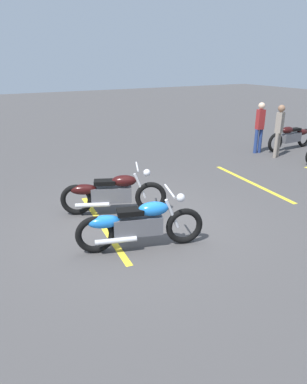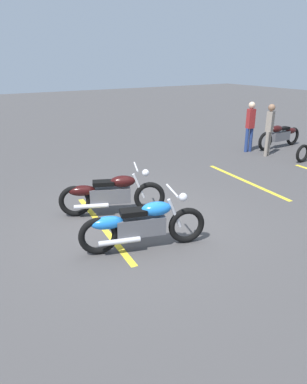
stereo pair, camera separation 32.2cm
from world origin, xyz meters
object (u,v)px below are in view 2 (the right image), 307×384
object	(u,v)px
motorcycle_dark_foreground	(110,194)
bystander_near_row	(269,127)
motorcycle_bright_foreground	(141,224)
motorcycle_row_right	(281,135)
bystander_secondary	(250,124)

from	to	relation	value
motorcycle_dark_foreground	bystander_near_row	distance (m)	6.78
motorcycle_dark_foreground	bystander_near_row	size ratio (longest dim) A/B	1.22
motorcycle_dark_foreground	bystander_near_row	bearing A→B (deg)	36.69
motorcycle_bright_foreground	motorcycle_row_right	size ratio (longest dim) A/B	0.97
bystander_secondary	motorcycle_row_right	bearing A→B (deg)	-87.88
bystander_near_row	bystander_secondary	xyz separation A→B (m)	(-0.13, 0.74, 0.00)
motorcycle_row_right	motorcycle_dark_foreground	bearing A→B (deg)	13.22
bystander_secondary	bystander_near_row	bearing A→B (deg)	-161.81
motorcycle_dark_foreground	bystander_secondary	world-z (taller)	bystander_secondary
motorcycle_row_right	bystander_near_row	xyz separation A→B (m)	(-1.34, -0.58, 0.50)
motorcycle_row_right	bystander_near_row	world-z (taller)	bystander_near_row
motorcycle_bright_foreground	motorcycle_dark_foreground	xyz separation A→B (m)	(0.18, 1.61, 0.00)
motorcycle_bright_foreground	bystander_near_row	world-z (taller)	bystander_near_row
motorcycle_bright_foreground	motorcycle_dark_foreground	size ratio (longest dim) A/B	1.03
motorcycle_bright_foreground	motorcycle_row_right	world-z (taller)	motorcycle_bright_foreground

